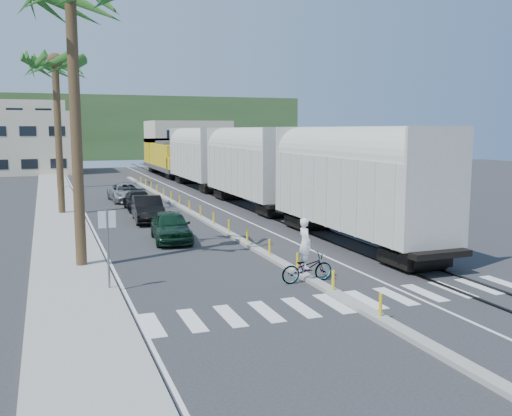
% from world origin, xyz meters
% --- Properties ---
extents(ground, '(140.00, 140.00, 0.00)m').
position_xyz_m(ground, '(0.00, 0.00, 0.00)').
color(ground, '#28282B').
rests_on(ground, ground).
extents(sidewalk, '(3.00, 90.00, 0.15)m').
position_xyz_m(sidewalk, '(-8.50, 25.00, 0.07)').
color(sidewalk, gray).
rests_on(sidewalk, ground).
extents(rails, '(1.56, 100.00, 0.06)m').
position_xyz_m(rails, '(5.00, 28.00, 0.03)').
color(rails, black).
rests_on(rails, ground).
extents(median, '(0.45, 60.00, 0.85)m').
position_xyz_m(median, '(0.00, 19.96, 0.09)').
color(median, gray).
rests_on(median, ground).
extents(crosswalk, '(14.00, 2.20, 0.01)m').
position_xyz_m(crosswalk, '(0.00, -2.00, 0.01)').
color(crosswalk, silver).
rests_on(crosswalk, ground).
extents(lane_markings, '(9.42, 90.00, 0.01)m').
position_xyz_m(lane_markings, '(-2.15, 25.00, 0.00)').
color(lane_markings, silver).
rests_on(lane_markings, ground).
extents(freight_train, '(3.00, 60.94, 5.85)m').
position_xyz_m(freight_train, '(5.00, 27.06, 2.91)').
color(freight_train, '#B7B5A7').
rests_on(freight_train, ground).
extents(palm_trees, '(3.50, 37.20, 13.75)m').
position_xyz_m(palm_trees, '(-8.10, 22.70, 10.81)').
color(palm_trees, brown).
rests_on(palm_trees, ground).
extents(street_sign, '(0.60, 0.08, 3.00)m').
position_xyz_m(street_sign, '(-7.30, 2.00, 1.97)').
color(street_sign, slate).
rests_on(street_sign, ground).
extents(buildings, '(38.00, 27.00, 10.00)m').
position_xyz_m(buildings, '(-6.41, 71.66, 4.36)').
color(buildings, beige).
rests_on(buildings, ground).
extents(hillside, '(80.00, 20.00, 12.00)m').
position_xyz_m(hillside, '(0.00, 100.00, 6.00)').
color(hillside, '#385628').
rests_on(hillside, ground).
extents(car_lead, '(2.65, 4.91, 1.56)m').
position_xyz_m(car_lead, '(-3.32, 10.40, 0.78)').
color(car_lead, black).
rests_on(car_lead, ground).
extents(car_second, '(2.35, 5.07, 1.60)m').
position_xyz_m(car_second, '(-3.36, 17.13, 0.80)').
color(car_second, black).
rests_on(car_second, ground).
extents(car_third, '(1.98, 4.66, 1.34)m').
position_xyz_m(car_third, '(-3.07, 22.51, 0.67)').
color(car_third, black).
rests_on(car_third, ground).
extents(car_rear, '(2.79, 5.39, 1.45)m').
position_xyz_m(car_rear, '(-3.27, 27.79, 0.72)').
color(car_rear, '#9EA0A3').
rests_on(car_rear, ground).
extents(cyclist, '(0.90, 2.13, 2.45)m').
position_xyz_m(cyclist, '(-0.20, 0.76, 0.79)').
color(cyclist, '#9EA0A5').
rests_on(cyclist, ground).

